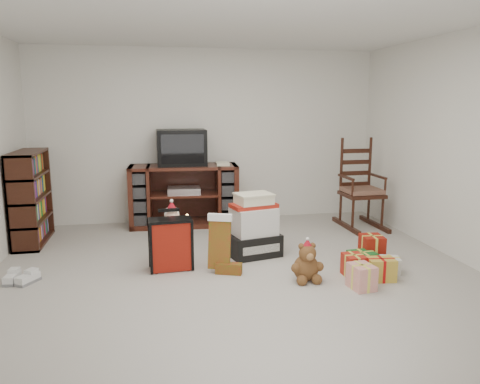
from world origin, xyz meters
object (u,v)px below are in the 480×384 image
at_px(bookshelf, 31,199).
at_px(crt_television, 182,147).
at_px(mrs_claus_figurine, 173,237).
at_px(tv_stand, 184,195).
at_px(gift_cluster, 370,263).
at_px(santa_figurine, 256,231).
at_px(gift_pile, 254,229).
at_px(rocking_chair, 360,195).
at_px(teddy_bear, 306,264).
at_px(red_suitcase, 171,244).
at_px(sneaker_pair, 20,278).

height_order(bookshelf, crt_television, crt_television).
bearing_deg(mrs_claus_figurine, crt_television, 81.69).
bearing_deg(tv_stand, gift_cluster, -50.19).
relative_size(tv_stand, bookshelf, 1.34).
xyz_separation_m(tv_stand, santa_figurine, (0.77, -1.27, -0.22)).
bearing_deg(gift_cluster, gift_pile, 142.12).
bearing_deg(rocking_chair, teddy_bear, -128.60).
bearing_deg(gift_pile, mrs_claus_figurine, 164.61).
distance_m(tv_stand, gift_cluster, 2.91).
relative_size(bookshelf, red_suitcase, 1.79).
distance_m(tv_stand, gift_pile, 1.66).
bearing_deg(bookshelf, mrs_claus_figurine, -30.07).
bearing_deg(sneaker_pair, rocking_chair, 34.56).
xyz_separation_m(bookshelf, sneaker_pair, (0.19, -1.41, -0.51)).
relative_size(red_suitcase, gift_cluster, 0.67).
height_order(red_suitcase, sneaker_pair, red_suitcase).
bearing_deg(teddy_bear, gift_cluster, 4.25).
distance_m(mrs_claus_figurine, sneaker_pair, 1.58).
relative_size(bookshelf, rocking_chair, 0.89).
xyz_separation_m(rocking_chair, mrs_claus_figurine, (-2.67, -0.96, -0.19)).
xyz_separation_m(rocking_chair, red_suitcase, (-2.71, -1.29, -0.16)).
relative_size(teddy_bear, gift_cluster, 0.39).
distance_m(rocking_chair, gift_pile, 2.02).
distance_m(tv_stand, bookshelf, 2.00).
bearing_deg(mrs_claus_figurine, gift_pile, -2.22).
distance_m(teddy_bear, crt_television, 2.79).
xyz_separation_m(teddy_bear, santa_figurine, (-0.25, 1.10, 0.05)).
distance_m(bookshelf, santa_figurine, 2.83).
height_order(santa_figurine, gift_cluster, santa_figurine).
bearing_deg(gift_pile, tv_stand, 101.09).
bearing_deg(crt_television, red_suitcase, -97.66).
distance_m(tv_stand, rocking_chair, 2.49).
relative_size(tv_stand, rocking_chair, 1.19).
bearing_deg(santa_figurine, red_suitcase, -152.84).
height_order(tv_stand, gift_pile, tv_stand).
bearing_deg(tv_stand, gift_pile, -62.52).
height_order(sneaker_pair, crt_television, crt_television).
bearing_deg(red_suitcase, crt_television, 78.43).
relative_size(mrs_claus_figurine, crt_television, 0.98).
distance_m(gift_pile, mrs_claus_figurine, 0.92).
height_order(tv_stand, mrs_claus_figurine, tv_stand).
bearing_deg(sneaker_pair, red_suitcase, 20.07).
bearing_deg(sneaker_pair, crt_television, 64.54).
xyz_separation_m(sneaker_pair, crt_television, (1.72, 1.94, 1.07)).
bearing_deg(tv_stand, red_suitcase, -95.36).
relative_size(teddy_bear, crt_television, 0.56).
height_order(bookshelf, gift_pile, bookshelf).
bearing_deg(red_suitcase, rocking_chair, 21.80).
bearing_deg(bookshelf, red_suitcase, -38.38).
relative_size(teddy_bear, mrs_claus_figurine, 0.57).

